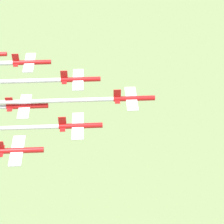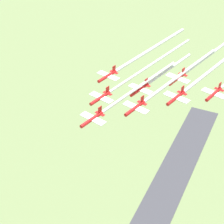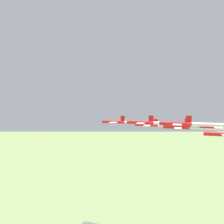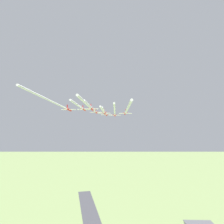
{
  "view_description": "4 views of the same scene",
  "coord_description": "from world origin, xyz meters",
  "px_view_note": "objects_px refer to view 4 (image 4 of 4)",
  "views": [
    {
      "loc": [
        -25.98,
        5.04,
        187.32
      ],
      "look_at": [
        53.86,
        1.7,
        122.83
      ],
      "focal_mm": 70.0,
      "sensor_mm": 36.0,
      "label": 1
    },
    {
      "loc": [
        130.72,
        -83.6,
        206.61
      ],
      "look_at": [
        60.45,
        0.43,
        128.37
      ],
      "focal_mm": 70.0,
      "sensor_mm": 36.0,
      "label": 2
    },
    {
      "loc": [
        141.42,
        24.1,
        133.51
      ],
      "look_at": [
        53.28,
        -4.9,
        129.46
      ],
      "focal_mm": 35.0,
      "sensor_mm": 36.0,
      "label": 3
    },
    {
      "loc": [
        46.24,
        145.11,
        110.55
      ],
      "look_at": [
        50.64,
        -2.91,
        127.83
      ],
      "focal_mm": 28.0,
      "sensor_mm": 36.0,
      "label": 4
    }
  ],
  "objects_px": {
    "jet_0": "(106,115)",
    "jet_4": "(104,113)",
    "jet_3": "(84,109)",
    "jet_6": "(69,110)",
    "jet_2": "(115,115)",
    "jet_7": "(92,109)",
    "jet_5": "(125,113)",
    "jet_1": "(96,112)"
  },
  "relations": [
    {
      "from": "jet_0",
      "to": "jet_5",
      "type": "distance_m",
      "value": 29.19
    },
    {
      "from": "jet_3",
      "to": "jet_7",
      "type": "xyz_separation_m",
      "value": [
        -7.47,
        12.51,
        -1.32
      ]
    },
    {
      "from": "jet_1",
      "to": "jet_6",
      "type": "xyz_separation_m",
      "value": [
        14.61,
        25.23,
        -1.1
      ]
    },
    {
      "from": "jet_3",
      "to": "jet_4",
      "type": "relative_size",
      "value": 1.0
    },
    {
      "from": "jet_2",
      "to": "jet_6",
      "type": "distance_m",
      "value": 38.82
    },
    {
      "from": "jet_6",
      "to": "jet_0",
      "type": "bearing_deg",
      "value": 59.53
    },
    {
      "from": "jet_3",
      "to": "jet_6",
      "type": "bearing_deg",
      "value": -120.47
    },
    {
      "from": "jet_5",
      "to": "jet_1",
      "type": "bearing_deg",
      "value": 150.46
    },
    {
      "from": "jet_6",
      "to": "jet_7",
      "type": "distance_m",
      "value": 14.79
    },
    {
      "from": "jet_1",
      "to": "jet_3",
      "type": "bearing_deg",
      "value": -120.47
    },
    {
      "from": "jet_2",
      "to": "jet_6",
      "type": "xyz_separation_m",
      "value": [
        29.39,
        25.33,
        1.24
      ]
    },
    {
      "from": "jet_0",
      "to": "jet_1",
      "type": "relative_size",
      "value": 1.0
    },
    {
      "from": "jet_7",
      "to": "jet_1",
      "type": "bearing_deg",
      "value": 90.0
    },
    {
      "from": "jet_2",
      "to": "jet_7",
      "type": "relative_size",
      "value": 1.0
    },
    {
      "from": "jet_7",
      "to": "jet_5",
      "type": "bearing_deg",
      "value": 29.54
    },
    {
      "from": "jet_2",
      "to": "jet_4",
      "type": "xyz_separation_m",
      "value": [
        7.31,
        12.61,
        0.25
      ]
    },
    {
      "from": "jet_6",
      "to": "jet_7",
      "type": "xyz_separation_m",
      "value": [
        -14.78,
        -0.1,
        0.41
      ]
    },
    {
      "from": "jet_3",
      "to": "jet_6",
      "type": "height_order",
      "value": "jet_3"
    },
    {
      "from": "jet_0",
      "to": "jet_3",
      "type": "distance_m",
      "value": 29.18
    },
    {
      "from": "jet_3",
      "to": "jet_4",
      "type": "height_order",
      "value": "jet_3"
    },
    {
      "from": "jet_2",
      "to": "jet_7",
      "type": "bearing_deg",
      "value": -120.47
    },
    {
      "from": "jet_4",
      "to": "jet_6",
      "type": "height_order",
      "value": "jet_6"
    },
    {
      "from": "jet_6",
      "to": "jet_3",
      "type": "bearing_deg",
      "value": 59.53
    },
    {
      "from": "jet_1",
      "to": "jet_3",
      "type": "relative_size",
      "value": 1.0
    },
    {
      "from": "jet_0",
      "to": "jet_1",
      "type": "xyz_separation_m",
      "value": [
        7.31,
        12.61,
        0.74
      ]
    },
    {
      "from": "jet_6",
      "to": "jet_5",
      "type": "bearing_deg",
      "value": 18.78
    },
    {
      "from": "jet_7",
      "to": "jet_3",
      "type": "bearing_deg",
      "value": 120.47
    },
    {
      "from": "jet_0",
      "to": "jet_4",
      "type": "height_order",
      "value": "jet_0"
    },
    {
      "from": "jet_3",
      "to": "jet_5",
      "type": "height_order",
      "value": "jet_3"
    },
    {
      "from": "jet_5",
      "to": "jet_2",
      "type": "bearing_deg",
      "value": 120.47
    },
    {
      "from": "jet_1",
      "to": "jet_7",
      "type": "xyz_separation_m",
      "value": [
        -0.17,
        25.13,
        -0.69
      ]
    },
    {
      "from": "jet_4",
      "to": "jet_5",
      "type": "xyz_separation_m",
      "value": [
        -14.78,
        -0.1,
        -0.16
      ]
    },
    {
      "from": "jet_5",
      "to": "jet_7",
      "type": "bearing_deg",
      "value": -150.46
    },
    {
      "from": "jet_1",
      "to": "jet_4",
      "type": "height_order",
      "value": "jet_1"
    },
    {
      "from": "jet_4",
      "to": "jet_2",
      "type": "bearing_deg",
      "value": 59.53
    },
    {
      "from": "jet_2",
      "to": "jet_4",
      "type": "relative_size",
      "value": 1.0
    },
    {
      "from": "jet_2",
      "to": "jet_7",
      "type": "height_order",
      "value": "jet_7"
    },
    {
      "from": "jet_0",
      "to": "jet_7",
      "type": "xyz_separation_m",
      "value": [
        7.14,
        37.74,
        0.05
      ]
    },
    {
      "from": "jet_2",
      "to": "jet_3",
      "type": "height_order",
      "value": "jet_3"
    },
    {
      "from": "jet_1",
      "to": "jet_2",
      "type": "xyz_separation_m",
      "value": [
        -14.78,
        -0.1,
        -2.34
      ]
    },
    {
      "from": "jet_2",
      "to": "jet_3",
      "type": "distance_m",
      "value": 25.66
    },
    {
      "from": "jet_0",
      "to": "jet_2",
      "type": "height_order",
      "value": "jet_0"
    }
  ]
}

